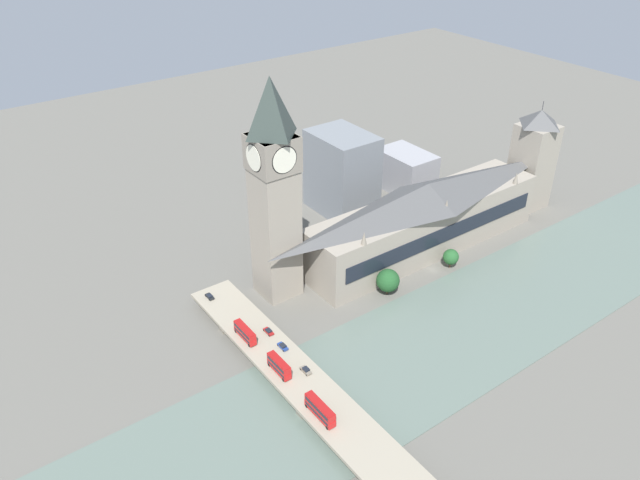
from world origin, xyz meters
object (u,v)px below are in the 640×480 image
object	(u,v)px
road_bridge	(317,398)
parliament_hall	(426,217)
double_decker_bus_rear	(279,365)
double_decker_bus_mid	(320,409)
car_southbound_mid	(210,296)
clock_tower	(274,187)
double_decker_bus_lead	(245,332)
car_northbound_tail	(269,331)
car_northbound_lead	(283,346)
victoria_tower	(533,159)
car_northbound_mid	(306,370)

from	to	relation	value
road_bridge	parliament_hall	bearing A→B (deg)	-62.29
double_decker_bus_rear	parliament_hall	bearing A→B (deg)	-71.12
double_decker_bus_mid	car_southbound_mid	distance (m)	68.88
clock_tower	double_decker_bus_lead	bearing A→B (deg)	129.00
double_decker_bus_rear	car_northbound_tail	size ratio (longest dim) A/B	2.36
parliament_hall	clock_tower	world-z (taller)	clock_tower
clock_tower	car_northbound_lead	world-z (taller)	clock_tower
car_northbound_tail	road_bridge	bearing A→B (deg)	173.57
parliament_hall	car_northbound_tail	distance (m)	86.24
clock_tower	victoria_tower	size ratio (longest dim) A/B	1.63
car_northbound_lead	clock_tower	bearing A→B (deg)	-30.33
victoria_tower	parliament_hall	bearing A→B (deg)	90.04
double_decker_bus_lead	double_decker_bus_rear	size ratio (longest dim) A/B	1.06
car_northbound_lead	car_northbound_mid	xyz separation A→B (m)	(-13.43, 0.28, 0.02)
road_bridge	car_northbound_lead	bearing A→B (deg)	-8.19
parliament_hall	car_northbound_lead	distance (m)	88.43
road_bridge	car_southbound_mid	bearing A→B (deg)	2.93
double_decker_bus_lead	car_southbound_mid	distance (m)	27.05
clock_tower	car_northbound_mid	xyz separation A→B (m)	(-46.28, 19.50, -38.59)
victoria_tower	car_northbound_tail	distance (m)	152.85
road_bridge	double_decker_bus_rear	distance (m)	15.82
parliament_hall	double_decker_bus_mid	xyz separation A→B (m)	(-53.32, 92.27, -7.43)
parliament_hall	double_decker_bus_mid	distance (m)	106.83
victoria_tower	car_northbound_tail	size ratio (longest dim) A/B	11.81
double_decker_bus_mid	car_northbound_tail	xyz separation A→B (m)	(39.76, -7.64, -2.13)
parliament_hall	double_decker_bus_mid	world-z (taller)	parliament_hall
victoria_tower	car_northbound_mid	xyz separation A→B (m)	(-36.22, 151.77, -17.81)
double_decker_bus_mid	car_northbound_lead	xyz separation A→B (m)	(30.58, -7.35, -2.09)
car_northbound_lead	car_southbound_mid	distance (m)	38.82
car_northbound_tail	car_northbound_mid	bearing A→B (deg)	178.54
car_northbound_mid	double_decker_bus_mid	bearing A→B (deg)	157.61
double_decker_bus_lead	car_northbound_mid	bearing A→B (deg)	-163.93
car_northbound_lead	car_northbound_mid	size ratio (longest dim) A/B	1.03
parliament_hall	car_northbound_tail	xyz separation A→B (m)	(-13.57, 84.63, -9.56)
clock_tower	double_decker_bus_mid	world-z (taller)	clock_tower
parliament_hall	double_decker_bus_rear	world-z (taller)	parliament_hall
double_decker_bus_rear	car_northbound_tail	distance (m)	19.40
parliament_hall	clock_tower	bearing A→B (deg)	81.26
double_decker_bus_lead	car_northbound_lead	size ratio (longest dim) A/B	2.53
road_bridge	car_northbound_lead	size ratio (longest dim) A/B	31.89
double_decker_bus_lead	double_decker_bus_rear	bearing A→B (deg)	-178.77
parliament_hall	double_decker_bus_lead	bearing A→B (deg)	97.07
parliament_hall	victoria_tower	world-z (taller)	victoria_tower
double_decker_bus_lead	car_northbound_tail	size ratio (longest dim) A/B	2.51
parliament_hall	victoria_tower	xyz separation A→B (m)	(0.05, -66.56, 8.31)
car_northbound_lead	victoria_tower	bearing A→B (deg)	-81.44
double_decker_bus_rear	car_northbound_mid	distance (m)	8.44
car_northbound_tail	victoria_tower	bearing A→B (deg)	-84.85
victoria_tower	double_decker_bus_rear	bearing A→B (deg)	101.24
victoria_tower	double_decker_bus_lead	size ratio (longest dim) A/B	4.70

